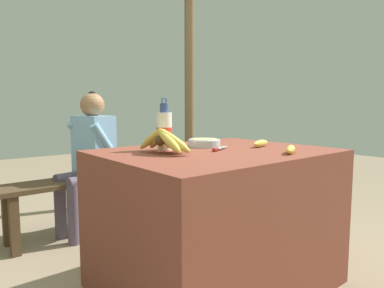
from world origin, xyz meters
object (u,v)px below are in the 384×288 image
object	(u,v)px
seated_vendor	(89,152)
wooden_bench	(111,182)
water_bottle	(164,130)
knife	(218,149)
banana_bunch_green	(162,161)
serving_bowl	(204,142)
support_post_far	(189,89)
banana_bunch_ripe	(166,140)
loose_banana_front	(291,149)
loose_banana_side	(261,143)

from	to	relation	value
seated_vendor	wooden_bench	bearing A→B (deg)	-179.63
water_bottle	knife	xyz separation A→B (m)	(0.22, -0.21, -0.10)
knife	banana_bunch_green	distance (m)	1.39
serving_bowl	support_post_far	world-z (taller)	support_post_far
water_bottle	banana_bunch_green	distance (m)	1.34
banana_bunch_ripe	support_post_far	world-z (taller)	support_post_far
serving_bowl	seated_vendor	bearing A→B (deg)	105.80
banana_bunch_ripe	banana_bunch_green	xyz separation A→B (m)	(0.79, 1.19, -0.34)
banana_bunch_ripe	support_post_far	xyz separation A→B (m)	(1.40, 1.55, 0.37)
loose_banana_front	support_post_far	size ratio (longest dim) A/B	0.07
banana_bunch_green	seated_vendor	bearing A→B (deg)	-177.17
loose_banana_front	knife	size ratio (longest dim) A/B	0.95
loose_banana_front	knife	xyz separation A→B (m)	(-0.21, 0.33, -0.01)
loose_banana_side	knife	distance (m)	0.32
banana_bunch_ripe	banana_bunch_green	bearing A→B (deg)	56.51
serving_bowl	support_post_far	distance (m)	1.83
banana_bunch_ripe	wooden_bench	size ratio (longest dim) A/B	0.20
knife	banana_bunch_green	xyz separation A→B (m)	(0.50, 1.27, -0.27)
loose_banana_side	banana_bunch_ripe	bearing A→B (deg)	168.73
loose_banana_side	knife	size ratio (longest dim) A/B	0.97
support_post_far	wooden_bench	bearing A→B (deg)	-162.89
loose_banana_front	loose_banana_side	bearing A→B (deg)	69.47
banana_bunch_ripe	seated_vendor	size ratio (longest dim) A/B	0.31
loose_banana_front	seated_vendor	world-z (taller)	seated_vendor
water_bottle	wooden_bench	size ratio (longest dim) A/B	0.17
banana_bunch_ripe	loose_banana_front	distance (m)	0.65
wooden_bench	knife	bearing A→B (deg)	-88.81
seated_vendor	support_post_far	size ratio (longest dim) A/B	0.47
serving_bowl	seated_vendor	xyz separation A→B (m)	(-0.30, 1.05, -0.14)
banana_bunch_ripe	support_post_far	size ratio (longest dim) A/B	0.14
serving_bowl	wooden_bench	bearing A→B (deg)	94.69
banana_bunch_green	support_post_far	distance (m)	1.00
water_bottle	loose_banana_front	world-z (taller)	water_bottle
serving_bowl	loose_banana_front	bearing A→B (deg)	-74.25
loose_banana_front	knife	bearing A→B (deg)	122.53
water_bottle	banana_bunch_green	xyz separation A→B (m)	(0.71, 1.07, -0.38)
wooden_bench	seated_vendor	bearing A→B (deg)	-168.89
knife	seated_vendor	bearing A→B (deg)	73.36
banana_bunch_ripe	water_bottle	xyz separation A→B (m)	(0.08, 0.13, 0.04)
knife	seated_vendor	size ratio (longest dim) A/B	0.16
serving_bowl	loose_banana_side	size ratio (longest dim) A/B	1.07
wooden_bench	support_post_far	size ratio (longest dim) A/B	0.72
wooden_bench	water_bottle	bearing A→B (deg)	-100.07
water_bottle	support_post_far	bearing A→B (deg)	46.98
loose_banana_front	knife	world-z (taller)	loose_banana_front
wooden_bench	banana_bunch_green	bearing A→B (deg)	-0.51
loose_banana_front	wooden_bench	distance (m)	1.68
banana_bunch_ripe	loose_banana_front	world-z (taller)	banana_bunch_ripe
loose_banana_front	wooden_bench	size ratio (longest dim) A/B	0.10
knife	wooden_bench	size ratio (longest dim) A/B	0.11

